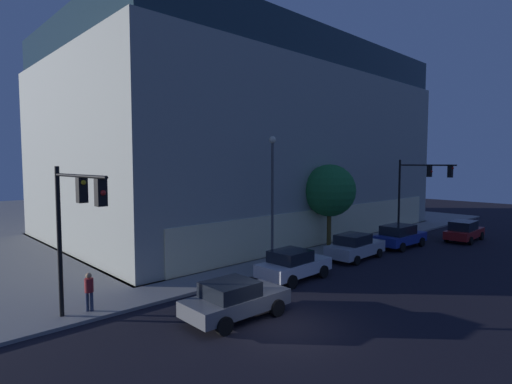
# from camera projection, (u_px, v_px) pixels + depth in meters

# --- Properties ---
(ground_plane) EXTENTS (120.00, 120.00, 0.00)m
(ground_plane) POSITION_uv_depth(u_px,v_px,m) (284.00, 326.00, 15.67)
(ground_plane) COLOR black
(sidewalk_corner) EXTENTS (80.00, 60.00, 0.15)m
(sidewalk_corner) POSITION_uv_depth(u_px,v_px,m) (31.00, 224.00, 41.46)
(sidewalk_corner) COLOR gray
(sidewalk_corner) RESTS_ON ground
(modern_building) EXTENTS (33.94, 21.29, 16.81)m
(modern_building) POSITION_uv_depth(u_px,v_px,m) (245.00, 143.00, 38.69)
(modern_building) COLOR #4C4C51
(modern_building) RESTS_ON ground
(traffic_light_near_corner) EXTENTS (0.35, 4.66, 6.12)m
(traffic_light_near_corner) POSITION_uv_depth(u_px,v_px,m) (75.00, 213.00, 14.79)
(traffic_light_near_corner) COLOR black
(traffic_light_near_corner) RESTS_ON sidewalk_corner
(traffic_light_far_corner) EXTENTS (0.56, 4.84, 6.52)m
(traffic_light_far_corner) POSITION_uv_depth(u_px,v_px,m) (419.00, 183.00, 32.94)
(traffic_light_far_corner) COLOR black
(traffic_light_far_corner) RESTS_ON sidewalk_corner
(street_lamp_sidewalk) EXTENTS (0.44, 0.44, 7.87)m
(street_lamp_sidewalk) POSITION_uv_depth(u_px,v_px,m) (272.00, 184.00, 24.44)
(street_lamp_sidewalk) COLOR #4C4C4C
(street_lamp_sidewalk) RESTS_ON sidewalk_corner
(sidewalk_tree) EXTENTS (3.89, 3.89, 6.15)m
(sidewalk_tree) POSITION_uv_depth(u_px,v_px,m) (329.00, 191.00, 29.73)
(sidewalk_tree) COLOR brown
(sidewalk_tree) RESTS_ON sidewalk_corner
(pedestrian_waiting) EXTENTS (0.36, 0.36, 1.64)m
(pedestrian_waiting) POSITION_uv_depth(u_px,v_px,m) (89.00, 288.00, 16.83)
(pedestrian_waiting) COLOR #2D3851
(pedestrian_waiting) RESTS_ON sidewalk_corner
(car_grey) EXTENTS (4.53, 2.26, 1.59)m
(car_grey) POSITION_uv_depth(u_px,v_px,m) (235.00, 299.00, 16.40)
(car_grey) COLOR slate
(car_grey) RESTS_ON ground
(car_white) EXTENTS (4.45, 2.27, 1.66)m
(car_white) POSITION_uv_depth(u_px,v_px,m) (293.00, 264.00, 21.92)
(car_white) COLOR silver
(car_white) RESTS_ON ground
(car_silver) EXTENTS (4.75, 2.24, 1.69)m
(car_silver) POSITION_uv_depth(u_px,v_px,m) (355.00, 247.00, 26.61)
(car_silver) COLOR #B7BABF
(car_silver) RESTS_ON ground
(car_blue) EXTENTS (4.82, 2.25, 1.72)m
(car_blue) POSITION_uv_depth(u_px,v_px,m) (400.00, 236.00, 30.28)
(car_blue) COLOR navy
(car_blue) RESTS_ON ground
(car_red) EXTENTS (4.79, 2.18, 1.68)m
(car_red) POSITION_uv_depth(u_px,v_px,m) (464.00, 231.00, 32.75)
(car_red) COLOR maroon
(car_red) RESTS_ON ground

